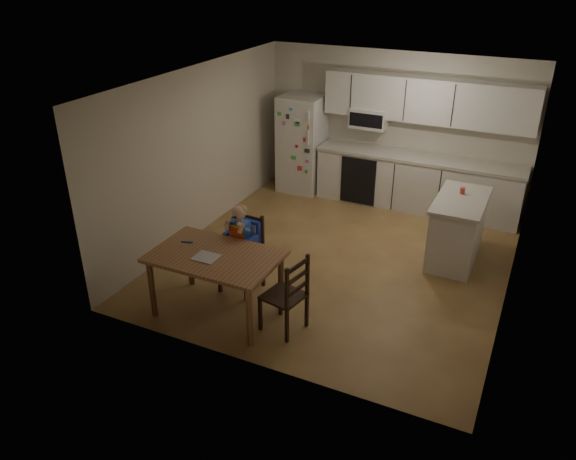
# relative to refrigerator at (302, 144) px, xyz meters

# --- Properties ---
(room) EXTENTS (4.52, 5.01, 2.51)m
(room) POSITION_rel_refrigerator_xyz_m (1.55, -1.67, 0.40)
(room) COLOR brown
(room) RESTS_ON ground
(refrigerator) EXTENTS (0.72, 0.70, 1.70)m
(refrigerator) POSITION_rel_refrigerator_xyz_m (0.00, 0.00, 0.00)
(refrigerator) COLOR silver
(refrigerator) RESTS_ON ground
(kitchen_run) EXTENTS (3.37, 0.62, 2.15)m
(kitchen_run) POSITION_rel_refrigerator_xyz_m (2.05, 0.09, 0.03)
(kitchen_run) COLOR silver
(kitchen_run) RESTS_ON ground
(kitchen_island) EXTENTS (0.65, 1.25, 0.92)m
(kitchen_island) POSITION_rel_refrigerator_xyz_m (3.01, -1.44, -0.39)
(kitchen_island) COLOR silver
(kitchen_island) RESTS_ON ground
(red_cup) EXTENTS (0.07, 0.07, 0.09)m
(red_cup) POSITION_rel_refrigerator_xyz_m (2.99, -1.25, 0.11)
(red_cup) COLOR red
(red_cup) RESTS_ON kitchen_island
(dining_table) EXTENTS (1.47, 0.95, 0.79)m
(dining_table) POSITION_rel_refrigerator_xyz_m (0.71, -4.00, -0.17)
(dining_table) COLOR brown
(dining_table) RESTS_ON ground
(napkin) EXTENTS (0.28, 0.24, 0.01)m
(napkin) POSITION_rel_refrigerator_xyz_m (0.66, -4.10, -0.06)
(napkin) COLOR #BABABF
(napkin) RESTS_ON dining_table
(toddler_spoon) EXTENTS (0.12, 0.06, 0.02)m
(toddler_spoon) POSITION_rel_refrigerator_xyz_m (0.24, -3.89, -0.05)
(toddler_spoon) COLOR #233CBB
(toddler_spoon) RESTS_ON dining_table
(chair_booster) EXTENTS (0.47, 0.47, 1.18)m
(chair_booster) POSITION_rel_refrigerator_xyz_m (0.71, -3.38, -0.14)
(chair_booster) COLOR black
(chair_booster) RESTS_ON ground
(chair_side) EXTENTS (0.49, 0.49, 0.95)m
(chair_side) POSITION_rel_refrigerator_xyz_m (1.65, -3.97, -0.31)
(chair_side) COLOR black
(chair_side) RESTS_ON ground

